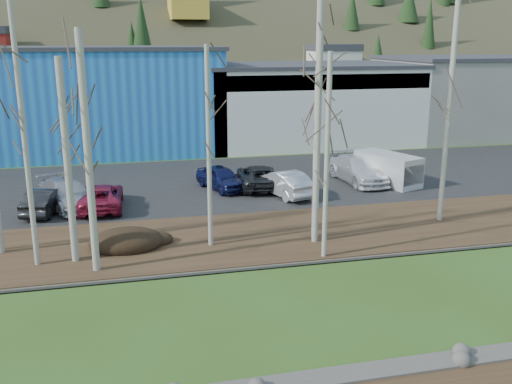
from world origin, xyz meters
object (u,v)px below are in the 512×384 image
object	(u,v)px
car_3	(67,194)
car_4	(221,178)
car_1	(45,201)
van_white	(390,169)
car_2	(101,197)
car_5	(284,183)
car_7	(358,170)
car_6	(258,176)

from	to	relation	value
car_3	car_4	world-z (taller)	car_3
car_1	van_white	distance (m)	20.14
car_2	car_3	world-z (taller)	car_3
car_4	van_white	distance (m)	10.43
car_4	car_1	bearing A→B (deg)	175.59
car_3	car_5	size ratio (longest dim) A/B	1.15
car_3	car_7	size ratio (longest dim) A/B	0.93
car_3	car_6	world-z (taller)	car_3
car_4	van_white	world-z (taller)	van_white
car_1	car_7	bearing A→B (deg)	-160.60
car_5	car_6	size ratio (longest dim) A/B	0.89
car_5	car_7	bearing A→B (deg)	-176.36
car_3	car_5	xyz separation A→B (m)	(11.93, -0.45, -0.01)
car_3	van_white	bearing A→B (deg)	-21.58
car_7	van_white	world-z (taller)	van_white
car_1	car_6	world-z (taller)	car_6
car_2	car_3	size ratio (longest dim) A/B	0.93
car_5	car_4	bearing A→B (deg)	-50.54
car_3	car_4	distance (m)	8.84
car_1	car_7	distance (m)	18.59
van_white	car_6	bearing A→B (deg)	152.61
car_3	car_4	xyz separation A→B (m)	(8.67, 1.76, -0.04)
car_1	car_5	xyz separation A→B (m)	(12.98, 0.38, 0.08)
car_3	van_white	distance (m)	19.04
car_3	car_5	world-z (taller)	car_3
car_1	car_5	size ratio (longest dim) A/B	0.89
car_2	car_7	bearing A→B (deg)	-169.92
car_2	car_6	bearing A→B (deg)	-163.66
car_4	car_6	xyz separation A→B (m)	(2.26, -0.11, -0.01)
car_2	van_white	world-z (taller)	van_white
car_1	car_5	world-z (taller)	car_5
car_1	car_6	xyz separation A→B (m)	(11.98, 2.48, 0.04)
car_1	car_2	size ratio (longest dim) A/B	0.84
car_3	car_7	distance (m)	17.45
car_3	car_7	world-z (taller)	car_7
car_2	van_white	distance (m)	17.31
car_3	car_4	size ratio (longest dim) A/B	1.24
car_6	car_3	bearing A→B (deg)	15.01
car_6	van_white	size ratio (longest dim) A/B	1.08
car_7	van_white	xyz separation A→B (m)	(1.65, -0.97, 0.14)
car_3	car_6	xyz separation A→B (m)	(10.93, 1.65, -0.05)
car_1	car_6	distance (m)	12.24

